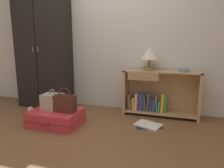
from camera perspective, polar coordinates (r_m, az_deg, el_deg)
The scene contains 11 objects.
ground_plane at distance 2.55m, azimuth -11.52°, elevation -15.74°, with size 9.00×9.00×0.00m, color brown.
back_wall at distance 3.66m, azimuth -0.62°, elevation 13.65°, with size 6.40×0.10×2.60m, color beige.
wardrobe at distance 3.92m, azimuth -18.65°, elevation 9.33°, with size 0.93×0.47×2.11m.
bookshelf at distance 3.36m, azimuth 12.59°, elevation -2.82°, with size 1.18×0.33×0.73m.
table_lamp at distance 3.28m, azimuth 10.51°, elevation 8.19°, with size 0.28×0.28×0.37m.
bowl at distance 3.24m, azimuth 19.67°, elevation 3.68°, with size 0.14×0.14×0.05m, color slate.
suitcase_large at distance 3.05m, azimuth -15.52°, elevation -9.06°, with size 0.71×0.53×0.22m.
train_case at distance 3.05m, azimuth -16.38°, elevation -4.77°, with size 0.28×0.23×0.29m.
handbag at distance 2.90m, azimuth -13.12°, elevation -5.26°, with size 0.30×0.14×0.34m.
bottle at distance 3.31m, azimuth -21.86°, elevation -8.00°, with size 0.08×0.08×0.22m.
open_book_on_floor at distance 2.99m, azimuth 10.15°, elevation -11.28°, with size 0.45×0.40×0.02m.
Camera 1 is at (1.13, -1.97, 1.14)m, focal length 32.44 mm.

